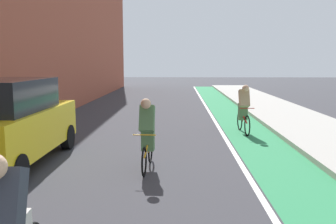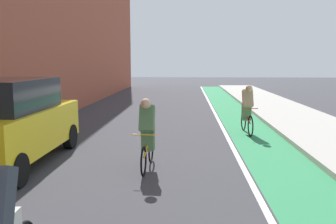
% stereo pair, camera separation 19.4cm
% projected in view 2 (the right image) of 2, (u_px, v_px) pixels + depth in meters
% --- Properties ---
extents(ground_plane, '(83.47, 83.47, 0.00)m').
position_uv_depth(ground_plane, '(159.00, 124.00, 13.96)').
color(ground_plane, '#38383D').
extents(bike_lane_paint, '(1.60, 37.94, 0.00)m').
position_uv_depth(bike_lane_paint, '(238.00, 117.00, 15.76)').
color(bike_lane_paint, '#2D8451').
rests_on(bike_lane_paint, ground).
extents(lane_divider_stripe, '(0.12, 37.94, 0.00)m').
position_uv_depth(lane_divider_stripe, '(217.00, 117.00, 15.81)').
color(lane_divider_stripe, white).
rests_on(lane_divider_stripe, ground).
extents(sidewalk_right, '(3.01, 37.94, 0.14)m').
position_uv_depth(sidewalk_right, '(292.00, 116.00, 15.63)').
color(sidewalk_right, '#A8A59E').
rests_on(sidewalk_right, ground).
extents(parked_suv_yellow_cab, '(1.88, 4.26, 1.98)m').
position_uv_depth(parked_suv_yellow_cab, '(10.00, 121.00, 8.35)').
color(parked_suv_yellow_cab, yellow).
rests_on(parked_suv_yellow_cab, ground).
extents(cyclist_mid, '(0.48, 1.67, 1.59)m').
position_uv_depth(cyclist_mid, '(147.00, 133.00, 8.03)').
color(cyclist_mid, black).
rests_on(cyclist_mid, ground).
extents(cyclist_trailing, '(0.48, 1.72, 1.62)m').
position_uv_depth(cyclist_trailing, '(247.00, 108.00, 12.06)').
color(cyclist_trailing, black).
rests_on(cyclist_trailing, ground).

